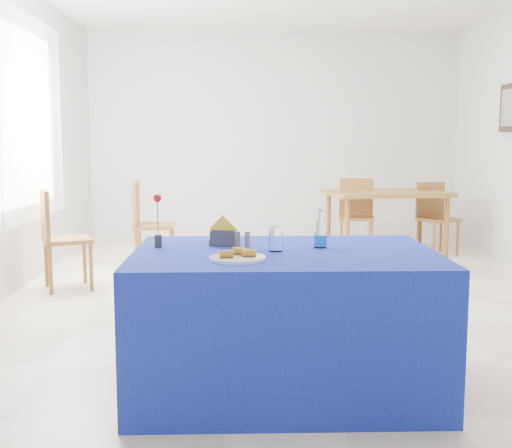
% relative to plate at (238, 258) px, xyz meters
% --- Properties ---
extents(floor, '(7.00, 7.00, 0.00)m').
position_rel_plate_xyz_m(floor, '(0.50, 2.18, -0.77)').
color(floor, beige).
rests_on(floor, ground).
extents(room_shell, '(7.00, 7.00, 7.00)m').
position_rel_plate_xyz_m(room_shell, '(0.50, 2.18, 0.98)').
color(room_shell, silver).
rests_on(room_shell, ground).
extents(window_pane, '(0.04, 1.50, 1.60)m').
position_rel_plate_xyz_m(window_pane, '(-1.97, 2.98, 0.78)').
color(window_pane, white).
rests_on(window_pane, room_shell).
extents(curtain, '(0.04, 1.75, 1.85)m').
position_rel_plate_xyz_m(curtain, '(-1.90, 2.98, 0.78)').
color(curtain, white).
rests_on(curtain, room_shell).
extents(picture_art, '(0.02, 0.52, 0.40)m').
position_rel_plate_xyz_m(picture_art, '(2.94, 3.78, 0.93)').
color(picture_art, '#998C66').
rests_on(picture_art, room_shell).
extents(plate, '(0.28, 0.28, 0.01)m').
position_rel_plate_xyz_m(plate, '(0.00, 0.00, 0.00)').
color(plate, silver).
rests_on(plate, blue_table).
extents(drinking_glass, '(0.07, 0.07, 0.13)m').
position_rel_plate_xyz_m(drinking_glass, '(0.20, 0.24, 0.06)').
color(drinking_glass, white).
rests_on(drinking_glass, blue_table).
extents(salt_shaker, '(0.03, 0.03, 0.08)m').
position_rel_plate_xyz_m(salt_shaker, '(0.05, 0.38, 0.04)').
color(salt_shaker, slate).
rests_on(salt_shaker, blue_table).
extents(pepper_shaker, '(0.03, 0.03, 0.08)m').
position_rel_plate_xyz_m(pepper_shaker, '(-0.00, 0.39, 0.04)').
color(pepper_shaker, '#5E5F63').
rests_on(pepper_shaker, blue_table).
extents(blue_table, '(1.60, 1.10, 0.76)m').
position_rel_plate_xyz_m(blue_table, '(0.25, 0.25, -0.39)').
color(blue_table, navy).
rests_on(blue_table, floor).
extents(water_bottle, '(0.07, 0.07, 0.21)m').
position_rel_plate_xyz_m(water_bottle, '(0.45, 0.36, 0.06)').
color(water_bottle, silver).
rests_on(water_bottle, blue_table).
extents(napkin_holder, '(0.16, 0.10, 0.17)m').
position_rel_plate_xyz_m(napkin_holder, '(-0.08, 0.43, 0.04)').
color(napkin_holder, '#3B3B41').
rests_on(napkin_holder, blue_table).
extents(rose_vase, '(0.05, 0.05, 0.29)m').
position_rel_plate_xyz_m(rose_vase, '(-0.44, 0.38, 0.13)').
color(rose_vase, '#28282D').
rests_on(rose_vase, blue_table).
extents(oak_table, '(1.48, 1.08, 0.76)m').
position_rel_plate_xyz_m(oak_table, '(1.75, 4.38, -0.09)').
color(oak_table, olive).
rests_on(oak_table, floor).
extents(chair_bg_left, '(0.46, 0.46, 0.90)m').
position_rel_plate_xyz_m(chair_bg_left, '(1.40, 4.42, -0.25)').
color(chair_bg_left, brown).
rests_on(chair_bg_left, floor).
extents(chair_bg_right, '(0.48, 0.48, 0.85)m').
position_rel_plate_xyz_m(chair_bg_right, '(2.34, 4.41, -0.27)').
color(chair_bg_right, brown).
rests_on(chair_bg_right, floor).
extents(chair_win_a, '(0.53, 0.53, 0.91)m').
position_rel_plate_xyz_m(chair_win_a, '(-1.62, 2.64, -0.24)').
color(chair_win_a, brown).
rests_on(chair_win_a, floor).
extents(chair_win_b, '(0.44, 0.44, 0.93)m').
position_rel_plate_xyz_m(chair_win_b, '(-0.96, 3.57, -0.23)').
color(chair_win_b, brown).
rests_on(chair_win_b, floor).
extents(banana_pieces, '(0.19, 0.14, 0.04)m').
position_rel_plate_xyz_m(banana_pieces, '(0.00, 0.01, 0.03)').
color(banana_pieces, gold).
rests_on(banana_pieces, plate).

